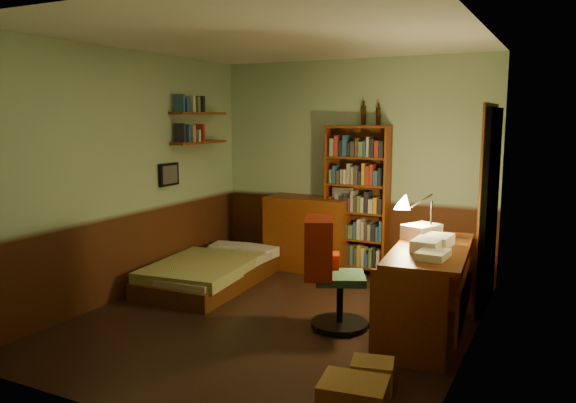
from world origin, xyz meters
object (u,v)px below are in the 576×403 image
at_px(bed, 210,263).
at_px(desk_lamp, 432,209).
at_px(dresser, 308,233).
at_px(office_chair, 340,267).
at_px(desk, 429,292).
at_px(bookshelf, 357,201).
at_px(cardboard_box_b, 372,375).
at_px(mini_stereo, 344,192).

height_order(bed, desk_lamp, desk_lamp).
bearing_deg(dresser, office_chair, -58.58).
distance_m(bed, desk, 2.61).
relative_size(bookshelf, office_chair, 1.57).
bearing_deg(bookshelf, dresser, -174.85).
bearing_deg(bed, desk_lamp, -3.74).
height_order(dresser, cardboard_box_b, dresser).
xyz_separation_m(bed, desk, (2.58, -0.39, 0.14)).
xyz_separation_m(desk, cardboard_box_b, (-0.13, -1.16, -0.29)).
bearing_deg(mini_stereo, dresser, -172.80).
bearing_deg(office_chair, desk, -11.22).
distance_m(office_chair, cardboard_box_b, 1.26).
bearing_deg(office_chair, bookshelf, 81.25).
bearing_deg(bed, bookshelf, 39.54).
distance_m(bookshelf, cardboard_box_b, 3.10).
xyz_separation_m(bed, cardboard_box_b, (2.45, -1.55, -0.15)).
bearing_deg(desk_lamp, bookshelf, 124.47).
xyz_separation_m(office_chair, cardboard_box_b, (0.64, -0.98, -0.47)).
distance_m(mini_stereo, desk, 2.26).
relative_size(desk, cardboard_box_b, 5.07).
bearing_deg(bookshelf, desk_lamp, -49.38).
relative_size(mini_stereo, bookshelf, 0.14).
height_order(bookshelf, cardboard_box_b, bookshelf).
height_order(office_chair, cardboard_box_b, office_chair).
relative_size(bookshelf, desk, 1.22).
height_order(dresser, desk, dresser).
relative_size(bed, bookshelf, 0.96).
xyz_separation_m(bed, mini_stereo, (1.14, 1.26, 0.73)).
relative_size(bookshelf, desk_lamp, 3.31).
relative_size(desk_lamp, cardboard_box_b, 1.87).
height_order(mini_stereo, cardboard_box_b, mini_stereo).
relative_size(mini_stereo, cardboard_box_b, 0.88).
relative_size(desk_lamp, office_chair, 0.47).
bearing_deg(mini_stereo, desk_lamp, -52.59).
bearing_deg(bookshelf, bed, -140.06).
bearing_deg(desk_lamp, cardboard_box_b, -100.40).
bearing_deg(desk_lamp, office_chair, -150.03).
bearing_deg(bed, office_chair, -20.66).
distance_m(desk, office_chair, 0.81).
distance_m(mini_stereo, bookshelf, 0.20).
height_order(mini_stereo, bookshelf, bookshelf).
height_order(mini_stereo, desk, mini_stereo).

